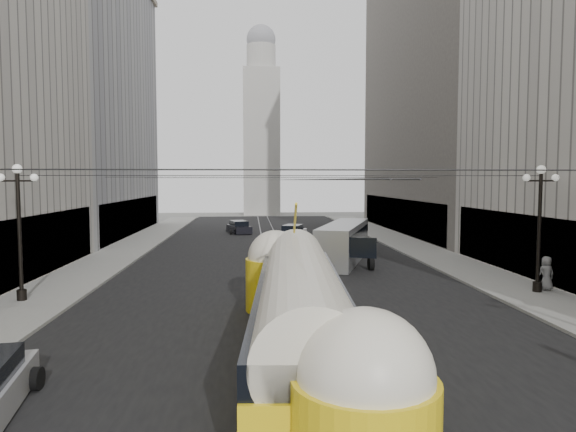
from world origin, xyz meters
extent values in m
cube|color=black|center=(0.00, 32.50, 0.00)|extent=(20.00, 85.00, 0.02)
cube|color=gray|center=(-12.00, 36.00, 0.07)|extent=(4.00, 72.00, 0.15)
cube|color=gray|center=(12.00, 36.00, 0.07)|extent=(4.00, 72.00, 0.15)
cube|color=gray|center=(-0.75, 32.50, 0.00)|extent=(0.12, 85.00, 0.04)
cube|color=gray|center=(0.75, 32.50, 0.00)|extent=(0.12, 85.00, 0.04)
cube|color=black|center=(-14.05, 24.00, 2.00)|extent=(0.10, 18.00, 3.60)
cube|color=#999999|center=(-20.00, 48.00, 14.00)|extent=(12.00, 28.00, 28.00)
cube|color=black|center=(-14.05, 48.00, 2.00)|extent=(0.10, 25.20, 3.60)
cube|color=black|center=(14.05, 22.00, 2.00)|extent=(0.10, 18.00, 3.60)
cube|color=#514C47|center=(20.00, 48.00, 16.00)|extent=(12.00, 32.00, 32.00)
cube|color=black|center=(14.05, 48.00, 2.00)|extent=(0.10, 28.80, 3.60)
cube|color=#B2AFA8|center=(0.00, 80.00, 12.00)|extent=(6.00, 6.00, 24.00)
cylinder|color=#B2AFA8|center=(0.00, 80.00, 26.00)|extent=(4.80, 4.80, 4.00)
sphere|color=gray|center=(0.00, 80.00, 28.96)|extent=(4.80, 4.80, 4.80)
cylinder|color=black|center=(-12.60, 18.00, 3.15)|extent=(0.18, 0.18, 6.00)
cylinder|color=black|center=(-12.60, 18.00, 0.40)|extent=(0.44, 0.44, 0.50)
cylinder|color=black|center=(-12.60, 18.00, 5.75)|extent=(1.60, 0.08, 0.08)
sphere|color=white|center=(-12.60, 18.00, 6.30)|extent=(0.44, 0.44, 0.44)
sphere|color=white|center=(-13.35, 18.00, 5.90)|extent=(0.36, 0.36, 0.36)
sphere|color=white|center=(-11.85, 18.00, 5.90)|extent=(0.36, 0.36, 0.36)
cylinder|color=black|center=(12.60, 18.00, 3.15)|extent=(0.18, 0.18, 6.00)
cylinder|color=black|center=(12.60, 18.00, 0.40)|extent=(0.44, 0.44, 0.50)
cylinder|color=black|center=(12.60, 18.00, 5.75)|extent=(1.60, 0.08, 0.08)
sphere|color=white|center=(12.60, 18.00, 6.30)|extent=(0.44, 0.44, 0.44)
sphere|color=white|center=(11.85, 18.00, 5.90)|extent=(0.36, 0.36, 0.36)
sphere|color=white|center=(13.35, 18.00, 5.90)|extent=(0.36, 0.36, 0.36)
cylinder|color=black|center=(0.00, 4.00, 6.00)|extent=(25.00, 0.03, 0.03)
cylinder|color=black|center=(0.00, 18.00, 6.00)|extent=(25.00, 0.03, 0.03)
cylinder|color=black|center=(0.00, 32.00, 6.00)|extent=(25.00, 0.03, 0.03)
cylinder|color=black|center=(0.00, 46.00, 6.00)|extent=(25.00, 0.03, 0.03)
cylinder|color=black|center=(0.00, 36.00, 5.80)|extent=(0.03, 72.00, 0.03)
cylinder|color=black|center=(0.40, 36.00, 5.80)|extent=(0.03, 72.00, 0.03)
cube|color=yellow|center=(-0.31, 8.92, 1.06)|extent=(3.55, 14.25, 1.71)
cube|color=black|center=(-0.31, 8.92, 0.25)|extent=(3.52, 13.83, 0.30)
cube|color=black|center=(-0.31, 8.92, 2.17)|extent=(3.55, 14.04, 0.86)
cylinder|color=silver|center=(-0.31, 8.92, 2.47)|extent=(3.23, 14.02, 2.32)
sphere|color=silver|center=(0.15, 1.98, 2.37)|extent=(2.42, 2.42, 2.42)
cylinder|color=yellow|center=(-0.77, 15.86, 1.16)|extent=(2.62, 2.62, 2.32)
sphere|color=silver|center=(-0.77, 15.86, 2.37)|extent=(2.42, 2.42, 2.42)
cube|color=#939598|center=(4.74, 29.12, 1.38)|extent=(5.60, 10.81, 2.67)
cube|color=black|center=(4.74, 29.12, 1.82)|extent=(5.50, 10.47, 0.98)
cube|color=black|center=(4.74, 23.83, 1.69)|extent=(1.97, 0.77, 1.25)
cylinder|color=black|center=(3.63, 25.54, 0.44)|extent=(0.30, 0.89, 0.89)
cylinder|color=black|center=(5.85, 25.54, 0.44)|extent=(0.30, 0.89, 0.89)
cylinder|color=black|center=(3.63, 32.70, 0.44)|extent=(0.30, 0.89, 0.89)
cylinder|color=black|center=(5.85, 32.70, 0.44)|extent=(0.30, 0.89, 0.89)
cylinder|color=black|center=(-7.74, 7.63, 0.32)|extent=(0.22, 0.64, 0.64)
cube|color=white|center=(2.27, 43.55, 0.46)|extent=(3.25, 4.72, 0.77)
cube|color=black|center=(2.27, 43.55, 1.01)|extent=(2.34, 2.81, 0.73)
cylinder|color=black|center=(1.46, 42.07, 0.31)|extent=(0.22, 0.62, 0.62)
cylinder|color=black|center=(3.08, 42.07, 0.31)|extent=(0.22, 0.62, 0.62)
cylinder|color=black|center=(1.46, 45.04, 0.31)|extent=(0.22, 0.62, 0.62)
cylinder|color=black|center=(3.08, 45.04, 0.31)|extent=(0.22, 0.62, 0.62)
cube|color=black|center=(-3.14, 49.33, 0.46)|extent=(2.95, 4.63, 0.76)
cube|color=black|center=(-3.14, 49.33, 1.00)|extent=(2.18, 2.72, 0.72)
cylinder|color=black|center=(-3.93, 47.87, 0.31)|extent=(0.22, 0.61, 0.61)
cylinder|color=black|center=(-2.34, 47.87, 0.31)|extent=(0.22, 0.61, 0.61)
cylinder|color=black|center=(-3.93, 50.79, 0.31)|extent=(0.22, 0.61, 0.61)
cylinder|color=black|center=(-2.34, 50.79, 0.31)|extent=(0.22, 0.61, 0.61)
imported|color=slate|center=(13.22, 18.27, 1.02)|extent=(0.91, 0.62, 1.75)
camera|label=1|loc=(-1.83, -6.61, 5.79)|focal=32.00mm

